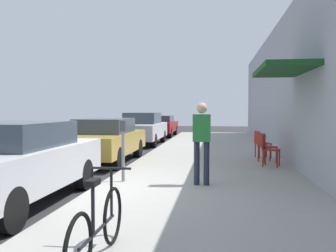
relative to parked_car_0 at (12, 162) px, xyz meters
name	(u,v)px	position (x,y,z in m)	size (l,w,h in m)	color
ground_plane	(95,192)	(1.10, 1.20, -0.76)	(60.00, 60.00, 0.00)	#2D2D30
sidewalk_slab	(208,174)	(3.35, 3.20, -0.70)	(4.50, 32.00, 0.12)	#9E9B93
building_facade	(310,82)	(5.74, 3.20, 1.58)	(1.40, 32.00, 4.67)	#999EA8
parked_car_0	(12,162)	(0.00, 0.00, 0.00)	(1.80, 4.40, 1.45)	#B7B7BC
parked_car_1	(104,140)	(0.00, 5.27, -0.03)	(1.80, 4.40, 1.39)	#A58433
parked_car_2	(142,128)	(0.00, 11.21, 0.02)	(1.80, 4.40, 1.53)	#B7B7BC
parked_car_3	(160,125)	(0.00, 16.67, -0.06)	(1.80, 4.40, 1.30)	maroon
parking_meter	(123,146)	(1.55, 1.72, 0.13)	(0.12, 0.10, 1.32)	slate
bicycle_0	(98,227)	(2.37, -2.41, -0.28)	(0.46, 1.71, 0.90)	black
cafe_chair_0	(268,148)	(4.95, 4.30, -0.13)	(0.55, 0.55, 0.87)	maroon
cafe_chair_1	(265,145)	(4.95, 5.06, -0.13)	(0.56, 0.56, 0.87)	maroon
cafe_chair_2	(261,142)	(4.95, 6.09, -0.13)	(0.53, 0.53, 0.87)	maroon
pedestrian_standing	(202,137)	(3.25, 1.56, 0.36)	(0.36, 0.22, 1.70)	#232838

